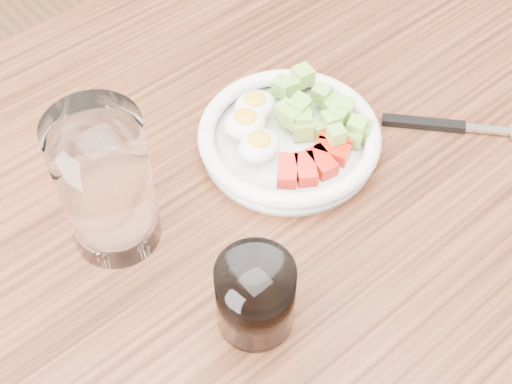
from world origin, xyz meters
TOP-DOWN VIEW (x-y plane):
  - dining_table at (0.00, 0.00)m, footprint 1.50×0.90m
  - bowl at (0.08, 0.06)m, footprint 0.22×0.22m
  - fork at (0.25, -0.05)m, footprint 0.15×0.16m
  - water_glass at (-0.15, 0.08)m, footprint 0.09×0.09m
  - coffee_glass at (-0.10, -0.09)m, footprint 0.08×0.08m

SIDE VIEW (x-z plane):
  - dining_table at x=0.00m, z-range 0.28..1.05m
  - fork at x=0.25m, z-range 0.77..0.78m
  - bowl at x=0.08m, z-range 0.76..0.82m
  - coffee_glass at x=-0.10m, z-range 0.77..0.86m
  - water_glass at x=-0.15m, z-range 0.77..0.94m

